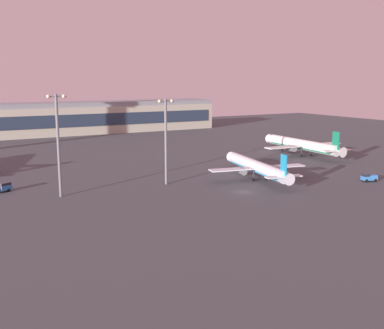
% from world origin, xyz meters
% --- Properties ---
extents(ground_plane, '(416.00, 416.00, 0.00)m').
position_xyz_m(ground_plane, '(0.00, 0.00, 0.00)').
color(ground_plane, '#424449').
extents(terminal_building, '(140.63, 22.40, 16.40)m').
position_xyz_m(terminal_building, '(6.05, 148.56, 8.09)').
color(terminal_building, '#B2AD99').
rests_on(terminal_building, ground).
extents(airplane_taxiway_distant, '(28.51, 36.42, 9.39)m').
position_xyz_m(airplane_taxiway_distant, '(12.10, 10.25, 3.55)').
color(airplane_taxiway_distant, silver).
rests_on(airplane_taxiway_distant, ground).
extents(airplane_near_gate, '(32.33, 41.54, 10.66)m').
position_xyz_m(airplane_near_gate, '(52.18, 35.29, 4.03)').
color(airplane_near_gate, silver).
rests_on(airplane_near_gate, ground).
extents(maintenance_van, '(4.55, 3.18, 2.25)m').
position_xyz_m(maintenance_van, '(37.49, -7.19, 1.18)').
color(maintenance_van, '#3372BF').
rests_on(maintenance_van, ground).
extents(apron_light_west, '(4.80, 0.90, 24.56)m').
position_xyz_m(apron_light_west, '(-41.09, 17.94, 14.10)').
color(apron_light_west, slate).
rests_on(apron_light_west, ground).
extents(apron_light_central, '(4.80, 0.90, 22.87)m').
position_xyz_m(apron_light_central, '(-12.85, 17.55, 13.23)').
color(apron_light_central, slate).
rests_on(apron_light_central, ground).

